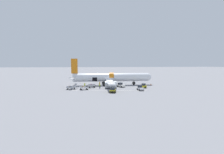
# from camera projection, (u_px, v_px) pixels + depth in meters

# --- Properties ---
(ground_plane) EXTENTS (500.00, 500.00, 0.00)m
(ground_plane) POSITION_uv_depth(u_px,v_px,m) (112.00, 87.00, 51.95)
(ground_plane) COLOR gray
(apron_marking_line) EXTENTS (23.16, 3.41, 0.01)m
(apron_marking_line) POSITION_uv_depth(u_px,v_px,m) (108.00, 90.00, 46.15)
(apron_marking_line) COLOR silver
(apron_marking_line) RESTS_ON ground_plane
(airplane) EXTENTS (31.78, 28.30, 10.05)m
(airplane) POSITION_uv_depth(u_px,v_px,m) (110.00, 78.00, 56.89)
(airplane) COLOR white
(airplane) RESTS_ON ground_plane
(baggage_tug_lead) EXTENTS (2.96, 2.00, 1.54)m
(baggage_tug_lead) POSITION_uv_depth(u_px,v_px,m) (143.00, 86.00, 50.73)
(baggage_tug_lead) COLOR yellow
(baggage_tug_lead) RESTS_ON ground_plane
(baggage_tug_mid) EXTENTS (2.74, 3.16, 1.50)m
(baggage_tug_mid) POSITION_uv_depth(u_px,v_px,m) (121.00, 85.00, 52.64)
(baggage_tug_mid) COLOR silver
(baggage_tug_mid) RESTS_ON ground_plane
(baggage_tug_rear) EXTENTS (1.91, 2.76, 1.54)m
(baggage_tug_rear) POSITION_uv_depth(u_px,v_px,m) (140.00, 88.00, 46.41)
(baggage_tug_rear) COLOR silver
(baggage_tug_rear) RESTS_ON ground_plane
(baggage_tug_spare) EXTENTS (2.32, 2.91, 1.52)m
(baggage_tug_spare) POSITION_uv_depth(u_px,v_px,m) (113.00, 90.00, 42.93)
(baggage_tug_spare) COLOR yellow
(baggage_tug_spare) RESTS_ON ground_plane
(baggage_cart_loading) EXTENTS (3.39, 2.07, 1.13)m
(baggage_cart_loading) POSITION_uv_depth(u_px,v_px,m) (92.00, 86.00, 51.75)
(baggage_cart_loading) COLOR #B7BABF
(baggage_cart_loading) RESTS_ON ground_plane
(baggage_cart_queued) EXTENTS (3.65, 2.30, 1.22)m
(baggage_cart_queued) POSITION_uv_depth(u_px,v_px,m) (84.00, 88.00, 47.46)
(baggage_cart_queued) COLOR silver
(baggage_cart_queued) RESTS_ON ground_plane
(baggage_cart_empty) EXTENTS (3.88, 1.96, 1.08)m
(baggage_cart_empty) POSITION_uv_depth(u_px,v_px,m) (71.00, 88.00, 48.18)
(baggage_cart_empty) COLOR #B7BABF
(baggage_cart_empty) RESTS_ON ground_plane
(ground_crew_loader_a) EXTENTS (0.43, 0.60, 1.73)m
(ground_crew_loader_a) POSITION_uv_depth(u_px,v_px,m) (100.00, 84.00, 53.89)
(ground_crew_loader_a) COLOR #1E2338
(ground_crew_loader_a) RESTS_ON ground_plane
(ground_crew_loader_b) EXTENTS (0.53, 0.56, 1.70)m
(ground_crew_loader_b) POSITION_uv_depth(u_px,v_px,m) (85.00, 85.00, 50.88)
(ground_crew_loader_b) COLOR black
(ground_crew_loader_b) RESTS_ON ground_plane
(ground_crew_driver) EXTENTS (0.49, 0.53, 1.59)m
(ground_crew_driver) POSITION_uv_depth(u_px,v_px,m) (100.00, 86.00, 50.08)
(ground_crew_driver) COLOR #1E2338
(ground_crew_driver) RESTS_ON ground_plane
(safety_cone_nose) EXTENTS (0.62, 0.62, 0.70)m
(safety_cone_nose) POSITION_uv_depth(u_px,v_px,m) (151.00, 84.00, 57.11)
(safety_cone_nose) COLOR black
(safety_cone_nose) RESTS_ON ground_plane
(safety_cone_engine_left) EXTENTS (0.49, 0.49, 0.78)m
(safety_cone_engine_left) POSITION_uv_depth(u_px,v_px,m) (114.00, 91.00, 42.88)
(safety_cone_engine_left) COLOR black
(safety_cone_engine_left) RESTS_ON ground_plane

